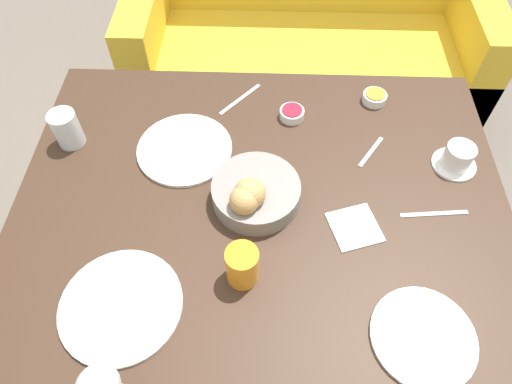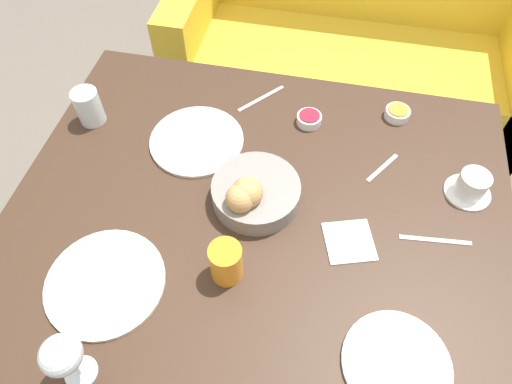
# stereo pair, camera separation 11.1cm
# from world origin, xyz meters

# --- Properties ---
(ground_plane) EXTENTS (10.00, 10.00, 0.00)m
(ground_plane) POSITION_xyz_m (0.00, 0.00, 0.00)
(ground_plane) COLOR #6B6056
(dining_table) EXTENTS (1.22, 1.06, 0.74)m
(dining_table) POSITION_xyz_m (0.00, 0.00, 0.65)
(dining_table) COLOR #3D281C
(dining_table) RESTS_ON ground_plane
(couch) EXTENTS (1.54, 0.70, 0.89)m
(couch) POSITION_xyz_m (0.18, 1.22, 0.32)
(couch) COLOR gold
(couch) RESTS_ON ground_plane
(bread_basket) EXTENTS (0.22, 0.22, 0.11)m
(bread_basket) POSITION_xyz_m (-0.02, 0.04, 0.78)
(bread_basket) COLOR gray
(bread_basket) RESTS_ON dining_table
(plate_near_left) EXTENTS (0.26, 0.26, 0.01)m
(plate_near_left) POSITION_xyz_m (-0.29, -0.23, 0.75)
(plate_near_left) COLOR silver
(plate_near_left) RESTS_ON dining_table
(plate_near_right) EXTENTS (0.22, 0.22, 0.01)m
(plate_near_right) POSITION_xyz_m (0.34, -0.28, 0.75)
(plate_near_right) COLOR silver
(plate_near_right) RESTS_ON dining_table
(plate_far_center) EXTENTS (0.25, 0.25, 0.01)m
(plate_far_center) POSITION_xyz_m (-0.21, 0.21, 0.75)
(plate_far_center) COLOR silver
(plate_far_center) RESTS_ON dining_table
(juice_glass) EXTENTS (0.07, 0.07, 0.10)m
(juice_glass) POSITION_xyz_m (-0.03, -0.15, 0.79)
(juice_glass) COLOR orange
(juice_glass) RESTS_ON dining_table
(water_tumbler) EXTENTS (0.07, 0.07, 0.10)m
(water_tumbler) POSITION_xyz_m (-0.52, 0.23, 0.79)
(water_tumbler) COLOR silver
(water_tumbler) RESTS_ON dining_table
(wine_glass) EXTENTS (0.08, 0.08, 0.16)m
(wine_glass) POSITION_xyz_m (-0.26, -0.42, 0.85)
(wine_glass) COLOR silver
(wine_glass) RESTS_ON dining_table
(coffee_cup) EXTENTS (0.11, 0.11, 0.07)m
(coffee_cup) POSITION_xyz_m (0.50, 0.18, 0.77)
(coffee_cup) COLOR white
(coffee_cup) RESTS_ON dining_table
(jam_bowl_berry) EXTENTS (0.07, 0.07, 0.03)m
(jam_bowl_berry) POSITION_xyz_m (0.08, 0.34, 0.75)
(jam_bowl_berry) COLOR white
(jam_bowl_berry) RESTS_ON dining_table
(jam_bowl_honey) EXTENTS (0.07, 0.07, 0.03)m
(jam_bowl_honey) POSITION_xyz_m (0.32, 0.42, 0.75)
(jam_bowl_honey) COLOR white
(jam_bowl_honey) RESTS_ON dining_table
(fork_silver) EXTENTS (0.12, 0.13, 0.00)m
(fork_silver) POSITION_xyz_m (-0.07, 0.41, 0.74)
(fork_silver) COLOR #B7B7BC
(fork_silver) RESTS_ON dining_table
(knife_silver) EXTENTS (0.17, 0.03, 0.00)m
(knife_silver) POSITION_xyz_m (0.42, 0.03, 0.74)
(knife_silver) COLOR #B7B7BC
(knife_silver) RESTS_ON dining_table
(spoon_coffee) EXTENTS (0.08, 0.11, 0.00)m
(spoon_coffee) POSITION_xyz_m (0.29, 0.22, 0.74)
(spoon_coffee) COLOR #B7B7BC
(spoon_coffee) RESTS_ON dining_table
(napkin) EXTENTS (0.14, 0.14, 0.00)m
(napkin) POSITION_xyz_m (0.22, -0.02, 0.74)
(napkin) COLOR white
(napkin) RESTS_ON dining_table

